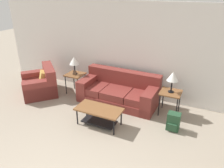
{
  "coord_description": "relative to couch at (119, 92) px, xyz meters",
  "views": [
    {
      "loc": [
        1.72,
        -1.29,
        2.93
      ],
      "look_at": [
        -0.29,
        2.97,
        0.8
      ],
      "focal_mm": 35.0,
      "sensor_mm": 36.0,
      "label": 1
    }
  ],
  "objects": [
    {
      "name": "couch",
      "position": [
        0.0,
        0.0,
        0.0
      ],
      "size": [
        2.12,
        0.98,
        0.82
      ],
      "color": "maroon",
      "rests_on": "ground_plane"
    },
    {
      "name": "backpack",
      "position": [
        1.6,
        -0.67,
        -0.09
      ],
      "size": [
        0.27,
        0.28,
        0.41
      ],
      "color": "#23472D",
      "rests_on": "ground_plane"
    },
    {
      "name": "side_table_left",
      "position": [
        -1.37,
        -0.03,
        0.24
      ],
      "size": [
        0.49,
        0.49,
        0.6
      ],
      "color": "brown",
      "rests_on": "ground_plane"
    },
    {
      "name": "armchair",
      "position": [
        -2.29,
        -0.5,
        -0.0
      ],
      "size": [
        1.41,
        1.4,
        0.8
      ],
      "color": "maroon",
      "rests_on": "ground_plane"
    },
    {
      "name": "picture_frame",
      "position": [
        -1.33,
        -0.11,
        0.37
      ],
      "size": [
        0.1,
        0.04,
        0.13
      ],
      "color": "#4C3828",
      "rests_on": "side_table_left"
    },
    {
      "name": "table_lamp_right",
      "position": [
        1.37,
        -0.03,
        0.69
      ],
      "size": [
        0.26,
        0.26,
        0.51
      ],
      "color": "black",
      "rests_on": "side_table_right"
    },
    {
      "name": "wall_back",
      "position": [
        0.37,
        0.59,
        1.01
      ],
      "size": [
        9.19,
        0.06,
        2.6
      ],
      "color": "white",
      "rests_on": "ground_plane"
    },
    {
      "name": "coffee_table",
      "position": [
        0.03,
        -1.2,
        0.02
      ],
      "size": [
        1.04,
        0.52,
        0.42
      ],
      "color": "brown",
      "rests_on": "ground_plane"
    },
    {
      "name": "side_table_right",
      "position": [
        1.37,
        -0.03,
        0.24
      ],
      "size": [
        0.49,
        0.49,
        0.6
      ],
      "color": "brown",
      "rests_on": "ground_plane"
    },
    {
      "name": "table_lamp_left",
      "position": [
        -1.37,
        -0.03,
        0.69
      ],
      "size": [
        0.26,
        0.26,
        0.51
      ],
      "color": "black",
      "rests_on": "side_table_left"
    }
  ]
}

